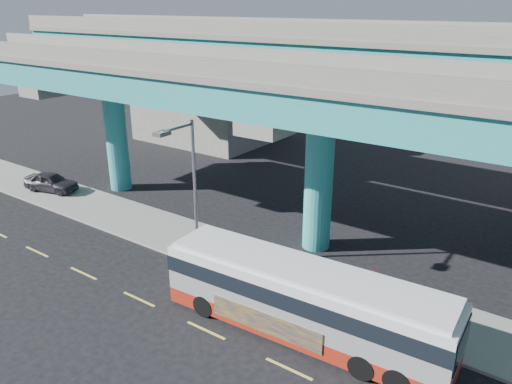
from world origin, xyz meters
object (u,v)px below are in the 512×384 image
Objects in this scene: transit_bus at (304,299)px; stop_sign at (373,284)px; parked_car at (51,182)px; street_lamp at (186,174)px.

transit_bus is 3.04m from stop_sign.
parked_car is at bearing 167.98° from transit_bus.
stop_sign is (24.51, -1.37, 0.98)m from parked_car.
parked_car is 15.75m from street_lamp.
street_lamp reaches higher than transit_bus.
street_lamp is at bearing -166.33° from stop_sign.
street_lamp reaches higher than parked_car.
transit_bus is at bearing -12.39° from street_lamp.
street_lamp is 9.98m from stop_sign.
transit_bus is at bearing -118.92° from stop_sign.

